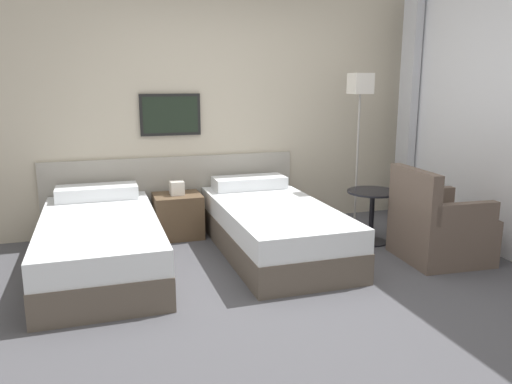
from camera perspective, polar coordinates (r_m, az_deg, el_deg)
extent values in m
plane|color=#47474C|center=(4.02, 2.44, -11.08)|extent=(16.00, 16.00, 0.00)
cube|color=#B7AD99|center=(5.57, -4.53, 9.80)|extent=(10.00, 0.06, 2.70)
cube|color=gray|center=(5.55, -9.43, -0.17)|extent=(2.73, 0.04, 0.82)
cube|color=black|center=(5.43, -9.76, 8.70)|extent=(0.64, 0.03, 0.44)
cube|color=black|center=(5.42, -9.73, 8.69)|extent=(0.58, 0.01, 0.38)
cube|color=#B7BAC1|center=(6.13, 16.98, 9.26)|extent=(0.10, 0.24, 2.64)
cube|color=brown|center=(4.56, -17.27, -6.99)|extent=(0.98, 2.04, 0.26)
cube|color=silver|center=(4.49, -17.46, -4.18)|extent=(0.97, 2.02, 0.20)
cube|color=silver|center=(5.22, -17.70, -0.03)|extent=(0.78, 0.34, 0.13)
cube|color=brown|center=(4.82, 2.02, -5.35)|extent=(0.98, 2.04, 0.26)
cube|color=silver|center=(4.75, 2.04, -2.68)|extent=(0.97, 2.02, 0.20)
cube|color=silver|center=(5.45, -0.77, 1.08)|extent=(0.78, 0.34, 0.13)
cube|color=brown|center=(5.32, -8.91, -2.68)|extent=(0.49, 0.44, 0.46)
cube|color=silver|center=(5.26, -9.02, 0.46)|extent=(0.14, 0.14, 0.14)
cylinder|color=#9E9993|center=(5.76, 11.15, -3.87)|extent=(0.24, 0.24, 0.02)
cylinder|color=#9E9993|center=(5.60, 11.47, 3.42)|extent=(0.02, 0.02, 1.46)
cube|color=silver|center=(5.53, 11.85, 12.05)|extent=(0.21, 0.21, 0.22)
cylinder|color=black|center=(5.26, 12.92, -5.53)|extent=(0.33, 0.33, 0.01)
cylinder|color=black|center=(5.19, 13.06, -2.80)|extent=(0.05, 0.05, 0.50)
cylinder|color=black|center=(5.13, 13.20, 0.02)|extent=(0.51, 0.51, 0.02)
cube|color=brown|center=(4.91, 20.38, -4.80)|extent=(0.76, 0.75, 0.42)
cube|color=brown|center=(4.64, 17.63, -0.12)|extent=(0.15, 0.71, 0.43)
cube|color=brown|center=(4.59, 22.81, -2.26)|extent=(0.61, 0.13, 0.18)
cube|color=brown|center=(5.09, 18.69, -0.58)|extent=(0.61, 0.13, 0.18)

